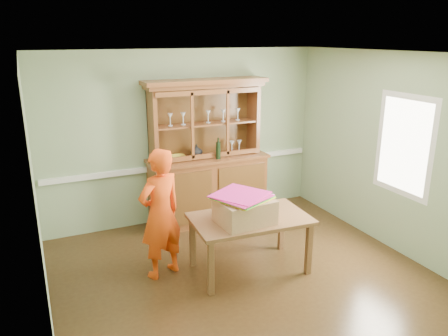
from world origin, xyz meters
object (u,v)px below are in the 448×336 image
dining_table (250,223)px  cardboard_box (245,211)px  china_hutch (207,173)px  person (160,214)px

dining_table → cardboard_box: bearing=-137.5°
china_hutch → dining_table: china_hutch is taller
dining_table → cardboard_box: 0.29m
cardboard_box → china_hutch: bearing=81.8°
dining_table → person: size_ratio=0.92×
china_hutch → dining_table: (-0.13, -1.71, -0.15)m
china_hutch → cardboard_box: china_hutch is taller
china_hutch → person: size_ratio=1.38×
china_hutch → dining_table: bearing=-94.3°
person → china_hutch: bearing=-151.2°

